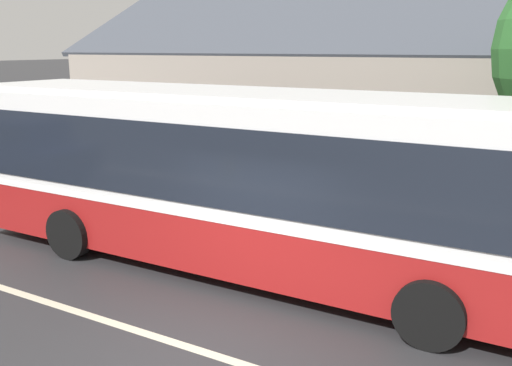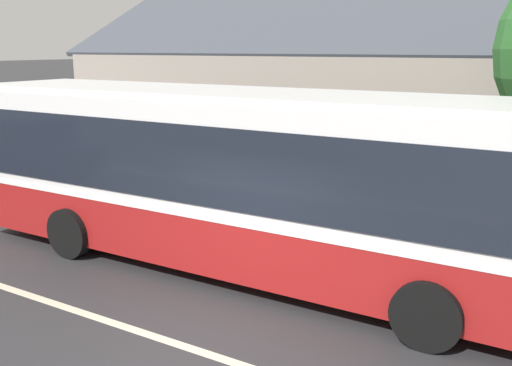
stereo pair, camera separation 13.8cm
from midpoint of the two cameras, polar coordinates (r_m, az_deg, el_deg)
The scene contains 6 objects.
ground_plane at distance 8.23m, azimuth -5.70°, elevation -16.26°, with size 300.00×300.00×0.00m, color #2D2D30.
sidewalk_far at distance 13.10m, azimuth 10.08°, elevation -4.52°, with size 60.00×3.00×0.15m, color #ADAAA3.
lane_divider_stripe at distance 8.23m, azimuth -5.70°, elevation -16.24°, with size 60.00×0.16×0.01m, color beige.
community_building at distance 19.47m, azimuth 21.69°, elevation 6.53°, with size 27.01×9.12×7.08m.
transit_bus at distance 10.36m, azimuth -0.73°, elevation 0.67°, with size 12.03×2.83×3.32m.
bench_by_building at distance 17.64m, azimuth -16.96°, elevation 1.45°, with size 1.84×0.51×0.94m.
Camera 2 is at (4.37, -5.67, 4.07)m, focal length 40.00 mm.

